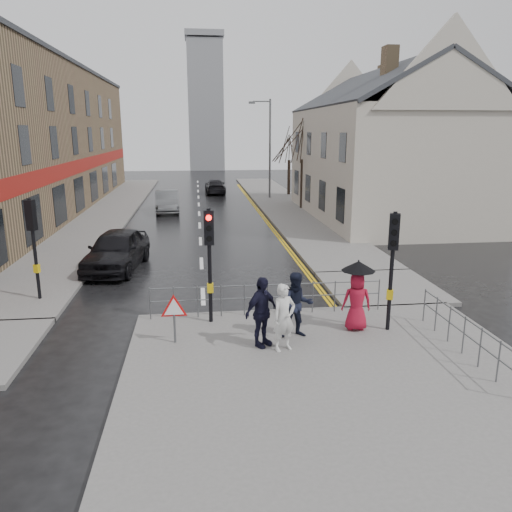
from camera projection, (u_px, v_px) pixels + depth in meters
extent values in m
plane|color=black|center=(205.00, 329.00, 14.67)|extent=(120.00, 120.00, 0.00)
cube|color=#605E5B|center=(336.00, 378.00, 11.63)|extent=(10.00, 9.00, 0.14)
cube|color=#605E5B|center=(109.00, 210.00, 36.06)|extent=(4.00, 44.00, 0.14)
cube|color=#605E5B|center=(281.00, 203.00, 39.47)|extent=(4.00, 40.00, 0.14)
cube|color=#605E5B|center=(381.00, 287.00, 18.28)|extent=(4.00, 4.20, 0.14)
cube|color=olive|center=(16.00, 141.00, 33.27)|extent=(8.00, 42.00, 10.00)
cube|color=#B5AE9D|center=(383.00, 165.00, 32.51)|extent=(9.00, 16.00, 7.00)
cube|color=olive|center=(390.00, 63.00, 27.09)|extent=(0.70, 0.90, 1.80)
cube|color=olive|center=(384.00, 79.00, 35.11)|extent=(0.70, 0.90, 1.80)
cube|color=gray|center=(206.00, 107.00, 72.34)|extent=(5.00, 5.00, 18.00)
cylinder|color=black|center=(210.00, 266.00, 14.44)|extent=(0.11, 0.11, 3.40)
cube|color=black|center=(209.00, 227.00, 14.16)|extent=(0.28, 0.22, 1.00)
cylinder|color=#FF0C07|center=(209.00, 218.00, 13.95)|extent=(0.16, 0.04, 0.16)
cylinder|color=black|center=(209.00, 228.00, 14.02)|extent=(0.16, 0.04, 0.16)
cylinder|color=black|center=(209.00, 239.00, 14.09)|extent=(0.16, 0.04, 0.16)
cube|color=gold|center=(210.00, 288.00, 14.60)|extent=(0.18, 0.14, 0.28)
cylinder|color=black|center=(391.00, 272.00, 13.85)|extent=(0.11, 0.11, 3.40)
cube|color=black|center=(394.00, 232.00, 13.57)|extent=(0.34, 0.30, 1.00)
cylinder|color=black|center=(395.00, 222.00, 13.36)|extent=(0.16, 0.09, 0.16)
cylinder|color=black|center=(394.00, 233.00, 13.44)|extent=(0.16, 0.09, 0.16)
cylinder|color=black|center=(394.00, 243.00, 13.51)|extent=(0.16, 0.09, 0.16)
cube|color=gold|center=(390.00, 294.00, 14.01)|extent=(0.22, 0.19, 0.28)
cylinder|color=black|center=(35.00, 250.00, 16.48)|extent=(0.11, 0.11, 3.40)
cube|color=black|center=(31.00, 215.00, 16.20)|extent=(0.34, 0.30, 1.00)
cylinder|color=black|center=(33.00, 205.00, 16.26)|extent=(0.16, 0.09, 0.16)
cylinder|color=black|center=(34.00, 214.00, 16.34)|extent=(0.16, 0.09, 0.16)
cylinder|color=black|center=(35.00, 223.00, 16.41)|extent=(0.16, 0.09, 0.16)
cube|color=gold|center=(37.00, 268.00, 16.64)|extent=(0.22, 0.19, 0.28)
cylinder|color=#595B5E|center=(150.00, 303.00, 14.91)|extent=(0.04, 0.04, 1.00)
cylinder|color=#595B5E|center=(379.00, 295.00, 15.72)|extent=(0.04, 0.04, 1.00)
cylinder|color=#595B5E|center=(267.00, 285.00, 15.21)|extent=(7.10, 0.04, 0.04)
cylinder|color=#595B5E|center=(267.00, 297.00, 15.30)|extent=(7.10, 0.04, 0.04)
cylinder|color=#595B5E|center=(424.00, 305.00, 14.77)|extent=(0.04, 0.04, 1.00)
cylinder|color=#595B5E|center=(466.00, 318.00, 12.50)|extent=(0.04, 4.50, 0.04)
cylinder|color=#595B5E|center=(464.00, 333.00, 12.60)|extent=(0.04, 4.50, 0.04)
cylinder|color=#595B5E|center=(175.00, 327.00, 13.29)|extent=(0.06, 0.06, 0.85)
cylinder|color=red|center=(174.00, 309.00, 13.16)|extent=(0.80, 0.03, 0.80)
cylinder|color=white|center=(174.00, 309.00, 13.14)|extent=(0.60, 0.03, 0.60)
cylinder|color=#595B5E|center=(270.00, 149.00, 41.30)|extent=(0.16, 0.16, 8.00)
cylinder|color=#595B5E|center=(262.00, 101.00, 40.29)|extent=(1.40, 0.10, 0.10)
cube|color=#595B5E|center=(252.00, 103.00, 40.22)|extent=(0.50, 0.25, 0.18)
cylinder|color=#2E2319|center=(302.00, 184.00, 36.25)|extent=(0.26, 0.26, 3.50)
cylinder|color=#2E2319|center=(289.00, 177.00, 44.07)|extent=(0.26, 0.26, 3.00)
imported|color=silver|center=(284.00, 318.00, 12.73)|extent=(0.76, 0.64, 1.77)
imported|color=black|center=(297.00, 305.00, 13.56)|extent=(0.92, 0.73, 1.83)
imported|color=maroon|center=(357.00, 301.00, 14.08)|extent=(0.87, 0.62, 1.68)
cylinder|color=black|center=(357.00, 298.00, 14.05)|extent=(0.02, 0.02, 1.88)
cone|color=black|center=(358.00, 266.00, 13.82)|extent=(0.96, 0.96, 0.28)
imported|color=black|center=(261.00, 312.00, 12.97)|extent=(1.15, 1.04, 1.88)
imported|color=black|center=(117.00, 250.00, 20.78)|extent=(2.63, 5.11, 1.67)
imported|color=#4E5154|center=(167.00, 201.00, 35.45)|extent=(1.87, 4.67, 1.51)
imported|color=black|center=(215.00, 187.00, 45.82)|extent=(1.85, 4.48, 1.30)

